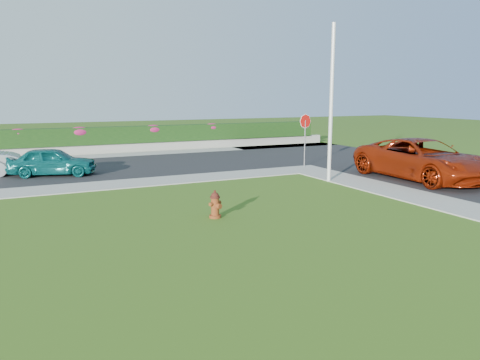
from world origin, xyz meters
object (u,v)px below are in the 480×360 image
fire_hydrant (215,205)px  utility_pole (331,104)px  stop_sign (305,127)px  suv_red (423,159)px  sedan_teal (52,161)px

fire_hydrant → utility_pole: utility_pole is taller
fire_hydrant → stop_sign: stop_sign is taller
suv_red → utility_pole: (-3.80, 1.64, 2.40)m
fire_hydrant → sedan_teal: sedan_teal is taller
sedan_teal → stop_sign: stop_sign is taller
suv_red → sedan_teal: size_ratio=1.67×
fire_hydrant → sedan_teal: (-3.81, 10.25, 0.29)m
utility_pole → stop_sign: (1.35, 3.92, -1.26)m
suv_red → stop_sign: stop_sign is taller
suv_red → sedan_teal: (-14.50, 8.34, -0.24)m
fire_hydrant → suv_red: size_ratio=0.13×
sedan_teal → stop_sign: size_ratio=1.39×
suv_red → sedan_teal: bearing=151.6°
suv_red → utility_pole: size_ratio=0.97×
suv_red → utility_pole: bearing=158.1°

